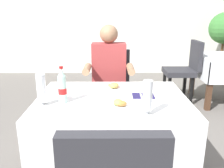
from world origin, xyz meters
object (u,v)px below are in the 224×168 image
object	(u,v)px
chair_far_diner_seat	(112,88)
seated_diner_far	(109,77)
beer_glass_left	(147,98)
napkin_cutlery_set	(143,96)
cola_bottle_primary	(62,87)
beer_glass_middle	(41,89)
plate_near_camera	(120,105)
main_dining_table	(112,117)
plate_far_diner	(113,87)
potted_plant_corner	(224,34)
background_chair_left	(185,68)

from	to	relation	value
chair_far_diner_seat	seated_diner_far	distance (m)	0.19
beer_glass_left	napkin_cutlery_set	world-z (taller)	beer_glass_left
beer_glass_left	cola_bottle_primary	world-z (taller)	cola_bottle_primary
beer_glass_left	beer_glass_middle	xyz separation A→B (m)	(-0.72, 0.17, 0.01)
plate_near_camera	beer_glass_left	size ratio (longest dim) A/B	1.00
seated_diner_far	beer_glass_middle	size ratio (longest dim) A/B	5.46
main_dining_table	plate_near_camera	bearing A→B (deg)	-75.15
beer_glass_middle	cola_bottle_primary	bearing A→B (deg)	21.44
plate_far_diner	beer_glass_left	size ratio (longest dim) A/B	0.96
plate_far_diner	potted_plant_corner	distance (m)	3.70
seated_diner_far	cola_bottle_primary	xyz separation A→B (m)	(-0.33, -0.82, 0.15)
beer_glass_left	chair_far_diner_seat	bearing A→B (deg)	100.92
main_dining_table	seated_diner_far	xyz separation A→B (m)	(-0.03, 0.72, 0.14)
main_dining_table	seated_diner_far	size ratio (longest dim) A/B	0.92
chair_far_diner_seat	plate_far_diner	distance (m)	0.65
beer_glass_left	beer_glass_middle	bearing A→B (deg)	166.94
seated_diner_far	potted_plant_corner	distance (m)	3.35
plate_near_camera	plate_far_diner	bearing A→B (deg)	95.45
plate_far_diner	beer_glass_middle	world-z (taller)	beer_glass_middle
plate_near_camera	napkin_cutlery_set	xyz separation A→B (m)	(0.19, 0.22, -0.01)
beer_glass_left	potted_plant_corner	size ratio (longest dim) A/B	0.17
beer_glass_left	cola_bottle_primary	bearing A→B (deg)	159.32
plate_far_diner	beer_glass_left	distance (m)	0.59
seated_diner_far	potted_plant_corner	world-z (taller)	potted_plant_corner
main_dining_table	napkin_cutlery_set	world-z (taller)	napkin_cutlery_set
chair_far_diner_seat	background_chair_left	bearing A→B (deg)	42.01
plate_near_camera	napkin_cutlery_set	world-z (taller)	plate_near_camera
beer_glass_middle	background_chair_left	bearing A→B (deg)	50.89
plate_far_diner	beer_glass_middle	distance (m)	0.64
cola_bottle_primary	background_chair_left	xyz separation A→B (m)	(1.50, 1.96, -0.31)
main_dining_table	cola_bottle_primary	distance (m)	0.47
seated_diner_far	beer_glass_middle	xyz separation A→B (m)	(-0.47, -0.88, 0.16)
cola_bottle_primary	napkin_cutlery_set	xyz separation A→B (m)	(0.61, 0.13, -0.12)
beer_glass_left	cola_bottle_primary	distance (m)	0.62
plate_near_camera	plate_far_diner	xyz separation A→B (m)	(-0.04, 0.41, 0.00)
beer_glass_left	potted_plant_corner	xyz separation A→B (m)	(2.06, 3.44, 0.10)
chair_far_diner_seat	beer_glass_middle	bearing A→B (deg)	-116.69
chair_far_diner_seat	plate_far_diner	size ratio (longest dim) A/B	4.39
plate_far_diner	napkin_cutlery_set	xyz separation A→B (m)	(0.23, -0.18, -0.01)
beer_glass_left	seated_diner_far	bearing A→B (deg)	103.55
plate_near_camera	beer_glass_middle	xyz separation A→B (m)	(-0.55, 0.04, 0.11)
plate_far_diner	cola_bottle_primary	size ratio (longest dim) A/B	0.81
main_dining_table	cola_bottle_primary	bearing A→B (deg)	-163.79
cola_bottle_primary	potted_plant_corner	distance (m)	4.17
cola_bottle_primary	potted_plant_corner	world-z (taller)	potted_plant_corner
beer_glass_middle	background_chair_left	xyz separation A→B (m)	(1.64, 2.01, -0.31)
background_chair_left	beer_glass_middle	bearing A→B (deg)	-129.11
background_chair_left	seated_diner_far	bearing A→B (deg)	-135.84
seated_diner_far	potted_plant_corner	size ratio (longest dim) A/B	0.91
cola_bottle_primary	plate_near_camera	bearing A→B (deg)	-12.17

